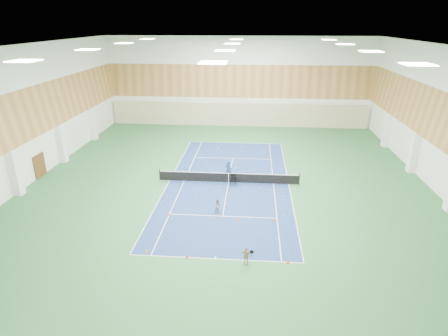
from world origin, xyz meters
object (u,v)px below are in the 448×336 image
object	(u,v)px
child_court	(218,206)
coach	(229,169)
child_apron	(246,256)
ball_cart	(233,180)
tennis_net	(229,177)

from	to	relation	value
child_court	coach	bearing A→B (deg)	57.22
child_apron	ball_cart	size ratio (longest dim) A/B	1.20
tennis_net	child_court	distance (m)	5.92
child_apron	child_court	bearing A→B (deg)	128.66
tennis_net	coach	world-z (taller)	coach
tennis_net	child_court	size ratio (longest dim) A/B	10.45
tennis_net	coach	distance (m)	1.19
tennis_net	ball_cart	size ratio (longest dim) A/B	13.14
coach	child_court	xyz separation A→B (m)	(-0.30, -7.05, -0.22)
coach	ball_cart	distance (m)	1.86
tennis_net	child_court	world-z (taller)	child_court
tennis_net	ball_cart	distance (m)	0.76
child_apron	tennis_net	bearing A→B (deg)	117.57
tennis_net	ball_cart	xyz separation A→B (m)	(0.47, -0.60, -0.06)
child_court	ball_cart	bearing A→B (deg)	50.53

